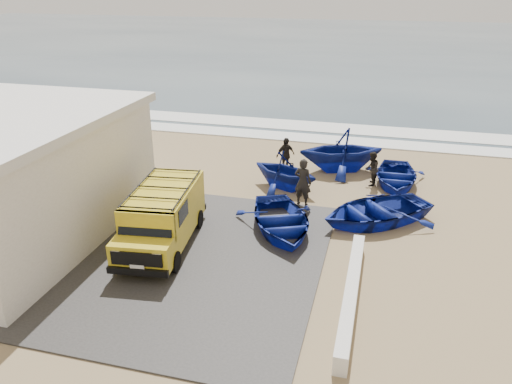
# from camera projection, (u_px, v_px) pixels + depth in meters

# --- Properties ---
(ground) EXTENTS (160.00, 160.00, 0.00)m
(ground) POSITION_uv_depth(u_px,v_px,m) (217.00, 232.00, 17.87)
(ground) COLOR #988058
(slab) EXTENTS (12.00, 10.00, 0.05)m
(slab) POSITION_uv_depth(u_px,v_px,m) (140.00, 251.00, 16.56)
(slab) COLOR #393634
(slab) RESTS_ON ground
(ocean) EXTENTS (180.00, 88.00, 0.01)m
(ocean) POSITION_uv_depth(u_px,v_px,m) (351.00, 45.00, 67.60)
(ocean) COLOR #385166
(ocean) RESTS_ON ground
(surf_line) EXTENTS (180.00, 1.60, 0.06)m
(surf_line) POSITION_uv_depth(u_px,v_px,m) (285.00, 136.00, 28.52)
(surf_line) COLOR white
(surf_line) RESTS_ON ground
(surf_wash) EXTENTS (180.00, 2.20, 0.04)m
(surf_wash) POSITION_uv_depth(u_px,v_px,m) (293.00, 125.00, 30.74)
(surf_wash) COLOR white
(surf_wash) RESTS_ON ground
(parapet) EXTENTS (0.35, 6.00, 0.55)m
(parapet) POSITION_uv_depth(u_px,v_px,m) (351.00, 293.00, 13.93)
(parapet) COLOR silver
(parapet) RESTS_ON ground
(van) EXTENTS (2.39, 4.92, 2.03)m
(van) POSITION_uv_depth(u_px,v_px,m) (163.00, 215.00, 16.64)
(van) COLOR yellow
(van) RESTS_ON ground
(boat_near_left) EXTENTS (4.34, 4.94, 0.85)m
(boat_near_left) POSITION_uv_depth(u_px,v_px,m) (281.00, 220.00, 17.76)
(boat_near_left) COLOR navy
(boat_near_left) RESTS_ON ground
(boat_near_right) EXTENTS (5.38, 5.16, 0.91)m
(boat_near_right) POSITION_uv_depth(u_px,v_px,m) (375.00, 211.00, 18.44)
(boat_near_right) COLOR navy
(boat_near_right) RESTS_ON ground
(boat_mid_left) EXTENTS (3.91, 3.69, 1.63)m
(boat_mid_left) POSITION_uv_depth(u_px,v_px,m) (285.00, 170.00, 21.28)
(boat_mid_left) COLOR navy
(boat_mid_left) RESTS_ON ground
(boat_mid_right) EXTENTS (2.74, 3.79, 0.78)m
(boat_mid_right) POSITION_uv_depth(u_px,v_px,m) (396.00, 176.00, 21.83)
(boat_mid_right) COLOR navy
(boat_mid_right) RESTS_ON ground
(boat_far_left) EXTENTS (4.80, 4.49, 2.04)m
(boat_far_left) POSITION_uv_depth(u_px,v_px,m) (341.00, 150.00, 23.18)
(boat_far_left) COLOR navy
(boat_far_left) RESTS_ON ground
(fisherman_front) EXTENTS (0.80, 0.62, 1.95)m
(fisherman_front) POSITION_uv_depth(u_px,v_px,m) (303.00, 182.00, 19.62)
(fisherman_front) COLOR black
(fisherman_front) RESTS_ON ground
(fisherman_middle) EXTENTS (0.64, 0.78, 1.51)m
(fisherman_middle) POSITION_uv_depth(u_px,v_px,m) (372.00, 169.00, 21.64)
(fisherman_middle) COLOR black
(fisherman_middle) RESTS_ON ground
(fisherman_back) EXTENTS (0.98, 0.98, 1.67)m
(fisherman_back) POSITION_uv_depth(u_px,v_px,m) (285.00, 155.00, 23.02)
(fisherman_back) COLOR black
(fisherman_back) RESTS_ON ground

